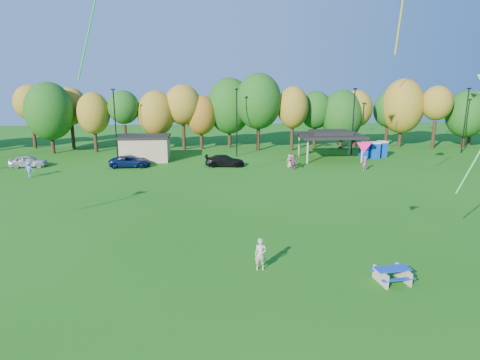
{
  "coord_description": "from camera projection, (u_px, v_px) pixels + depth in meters",
  "views": [
    {
      "loc": [
        -1.9,
        -17.35,
        10.81
      ],
      "look_at": [
        -0.13,
        6.0,
        5.05
      ],
      "focal_mm": 32.0,
      "sensor_mm": 36.0,
      "label": 1
    }
  ],
  "objects": [
    {
      "name": "ground",
      "position": [
        253.0,
        318.0,
        19.52
      ],
      "size": [
        160.0,
        160.0,
        0.0
      ],
      "primitive_type": "plane",
      "color": "#19600F",
      "rests_on": "ground"
    },
    {
      "name": "tree_line",
      "position": [
        213.0,
        110.0,
        62.1
      ],
      "size": [
        93.57,
        10.55,
        11.15
      ],
      "color": "black",
      "rests_on": "ground"
    },
    {
      "name": "lamp_posts",
      "position": [
        237.0,
        120.0,
        57.23
      ],
      "size": [
        64.5,
        0.25,
        9.09
      ],
      "color": "black",
      "rests_on": "ground"
    },
    {
      "name": "utility_building",
      "position": [
        145.0,
        148.0,
        55.19
      ],
      "size": [
        6.3,
        4.3,
        3.25
      ],
      "color": "tan",
      "rests_on": "ground"
    },
    {
      "name": "pavilion",
      "position": [
        330.0,
        135.0,
        55.6
      ],
      "size": [
        8.2,
        6.2,
        3.77
      ],
      "color": "tan",
      "rests_on": "ground"
    },
    {
      "name": "porta_potties",
      "position": [
        374.0,
        150.0,
        57.16
      ],
      "size": [
        3.75,
        1.87,
        2.18
      ],
      "color": "#0B3B9B",
      "rests_on": "ground"
    },
    {
      "name": "picnic_table",
      "position": [
        392.0,
        274.0,
        22.85
      ],
      "size": [
        2.04,
        1.76,
        0.81
      ],
      "rotation": [
        0.0,
        0.0,
        0.13
      ],
      "color": "tan",
      "rests_on": "ground"
    },
    {
      "name": "kite_flyer",
      "position": [
        261.0,
        254.0,
        24.22
      ],
      "size": [
        0.7,
        0.48,
        1.86
      ],
      "primitive_type": "imported",
      "rotation": [
        0.0,
        0.0,
        -0.06
      ],
      "color": "#C5B094",
      "rests_on": "ground"
    },
    {
      "name": "car_a",
      "position": [
        28.0,
        161.0,
        51.43
      ],
      "size": [
        4.37,
        2.06,
        1.44
      ],
      "primitive_type": "imported",
      "rotation": [
        0.0,
        0.0,
        1.66
      ],
      "color": "#B8B8B8",
      "rests_on": "ground"
    },
    {
      "name": "car_b",
      "position": [
        131.0,
        160.0,
        52.6
      ],
      "size": [
        3.96,
        2.05,
        1.24
      ],
      "primitive_type": "imported",
      "rotation": [
        0.0,
        0.0,
        1.78
      ],
      "color": "#AEAEB3",
      "rests_on": "ground"
    },
    {
      "name": "car_c",
      "position": [
        130.0,
        161.0,
        51.49
      ],
      "size": [
        4.98,
        2.38,
        1.37
      ],
      "primitive_type": "imported",
      "rotation": [
        0.0,
        0.0,
        1.59
      ],
      "color": "#0B1B44",
      "rests_on": "ground"
    },
    {
      "name": "car_d",
      "position": [
        225.0,
        161.0,
        51.88
      ],
      "size": [
        4.88,
        2.28,
        1.38
      ],
      "primitive_type": "imported",
      "rotation": [
        0.0,
        0.0,
        1.5
      ],
      "color": "black",
      "rests_on": "ground"
    },
    {
      "name": "far_person_0",
      "position": [
        293.0,
        162.0,
        50.23
      ],
      "size": [
        1.12,
        1.76,
        1.81
      ],
      "primitive_type": "imported",
      "rotation": [
        0.0,
        0.0,
        5.09
      ],
      "color": "#9F4276",
      "rests_on": "ground"
    },
    {
      "name": "far_person_1",
      "position": [
        365.0,
        163.0,
        49.64
      ],
      "size": [
        0.71,
        0.59,
        1.65
      ],
      "primitive_type": "imported",
      "rotation": [
        0.0,
        0.0,
        3.53
      ],
      "color": "#B0538D",
      "rests_on": "ground"
    },
    {
      "name": "far_person_2",
      "position": [
        29.0,
        169.0,
        46.19
      ],
      "size": [
        1.23,
        0.82,
        1.78
      ],
      "primitive_type": "imported",
      "rotation": [
        0.0,
        0.0,
        3.0
      ],
      "color": "#5181B2",
      "rests_on": "ground"
    },
    {
      "name": "far_person_3",
      "position": [
        290.0,
        161.0,
        51.01
      ],
      "size": [
        0.83,
        0.57,
        1.62
      ],
      "primitive_type": "imported",
      "rotation": [
        0.0,
        0.0,
        3.22
      ],
      "color": "#989B6A",
      "rests_on": "ground"
    },
    {
      "name": "kite_5",
      "position": [
        367.0,
        145.0,
        21.46
      ],
      "size": [
        1.22,
        1.07,
        1.04
      ],
      "color": "#F70D66"
    }
  ]
}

